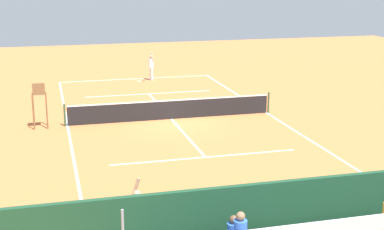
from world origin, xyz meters
TOP-DOWN VIEW (x-y plane):
  - ground_plane at (0.00, 0.00)m, footprint 60.00×60.00m
  - court_line_markings at (0.00, -0.04)m, footprint 10.10×22.20m
  - tennis_net at (0.00, 0.00)m, footprint 10.30×0.10m
  - backdrop_wall at (0.00, 14.00)m, footprint 18.00×0.16m
  - umpire_chair at (6.20, -0.00)m, footprint 0.67×0.67m
  - courtside_bench at (-3.15, 13.27)m, footprint 1.80×0.40m
  - equipment_bag at (-1.52, 13.40)m, footprint 0.90×0.36m
  - tennis_player at (-0.94, -10.24)m, footprint 0.45×0.56m
  - tennis_racket at (-0.10, -9.95)m, footprint 0.59×0.38m
  - tennis_ball_near at (-0.19, -7.79)m, footprint 0.07×0.07m
  - tennis_ball_far at (-1.77, -8.83)m, footprint 0.07×0.07m
  - line_judge at (3.78, 12.88)m, footprint 0.37×0.54m

SIDE VIEW (x-z plane):
  - ground_plane at x=0.00m, z-range 0.00..0.00m
  - court_line_markings at x=0.00m, z-range 0.00..0.01m
  - tennis_racket at x=-0.10m, z-range 0.00..0.03m
  - tennis_ball_near at x=-0.19m, z-range 0.00..0.07m
  - tennis_ball_far at x=-1.77m, z-range 0.00..0.07m
  - equipment_bag at x=-1.52m, z-range 0.00..0.36m
  - tennis_net at x=0.00m, z-range -0.03..1.04m
  - courtside_bench at x=-3.15m, z-range 0.09..1.02m
  - backdrop_wall at x=0.00m, z-range 0.00..2.00m
  - tennis_player at x=-0.94m, z-range 0.05..1.98m
  - line_judge at x=3.78m, z-range 0.05..1.98m
  - umpire_chair at x=6.20m, z-range 0.24..2.38m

